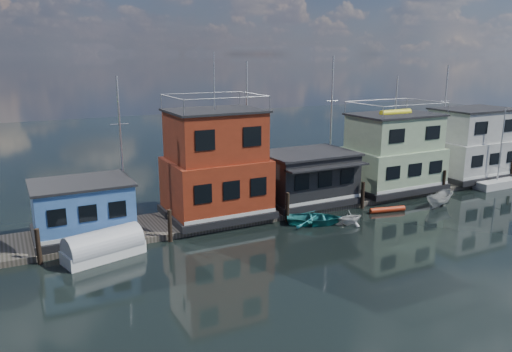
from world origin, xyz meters
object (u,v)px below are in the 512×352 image
dinghy_white (350,217)px  houseboat_dark (307,177)px  houseboat_blue (83,209)px  motorboat (440,199)px  tarp_runabout (104,247)px  houseboat_white (472,144)px  red_kayak (387,210)px  houseboat_green (393,153)px  houseboat_red (216,166)px  day_sailer (497,183)px  dinghy_teal (315,218)px

dinghy_white → houseboat_dark: bearing=3.5°
houseboat_blue → motorboat: bearing=-11.1°
tarp_runabout → motorboat: tarp_runabout is taller
houseboat_white → red_kayak: (-14.36, -4.49, -3.32)m
houseboat_blue → houseboat_green: 26.53m
motorboat → houseboat_red: bearing=60.9°
houseboat_blue → houseboat_white: size_ratio=0.76×
houseboat_white → day_sailer: bearing=-93.3°
houseboat_white → motorboat: 11.31m
red_kayak → dinghy_white: dinghy_white is taller
day_sailer → dinghy_white: size_ratio=3.55×
red_kayak → houseboat_red: bearing=172.6°
houseboat_blue → houseboat_dark: 17.50m
red_kayak → motorboat: bearing=3.0°
tarp_runabout → motorboat: (26.37, -1.65, -0.11)m
houseboat_blue → houseboat_green: houseboat_green is taller
dinghy_white → dinghy_teal: bearing=61.8°
houseboat_dark → houseboat_white: houseboat_white is taller
houseboat_blue → motorboat: size_ratio=2.02×
houseboat_green → dinghy_teal: 12.18m
dinghy_white → houseboat_white: bearing=-72.7°
dinghy_white → dinghy_teal: dinghy_white is taller
houseboat_red → dinghy_white: 10.49m
motorboat → houseboat_green: bearing=-7.7°
dinghy_white → dinghy_teal: 2.56m
day_sailer → dinghy_white: (-18.58, -2.07, 0.12)m
houseboat_dark → houseboat_green: (9.00, 0.02, 1.13)m
tarp_runabout → red_kayak: bearing=-16.8°
tarp_runabout → red_kayak: size_ratio=1.73×
tarp_runabout → dinghy_white: bearing=-20.6°
houseboat_green → houseboat_white: size_ratio=1.00×
houseboat_white → red_kayak: size_ratio=2.86×
houseboat_white → tarp_runabout: bearing=-174.3°
red_kayak → dinghy_white: (-4.42, -0.96, 0.33)m
houseboat_blue → houseboat_green: bearing=0.0°
dinghy_white → motorboat: 9.20m
tarp_runabout → motorboat: 26.42m
houseboat_green → houseboat_white: (10.00, -0.00, -0.01)m
houseboat_dark → houseboat_green: 9.07m
houseboat_red → houseboat_dark: 8.18m
motorboat → red_kayak: bearing=68.5°
houseboat_white → dinghy_white: bearing=-163.8°
houseboat_red → houseboat_green: bearing=0.0°
red_kayak → houseboat_dark: bearing=148.2°
tarp_runabout → red_kayak: tarp_runabout is taller
red_kayak → houseboat_white: bearing=29.5°
houseboat_red → day_sailer: 27.27m
houseboat_blue → dinghy_white: bearing=-17.1°
houseboat_dark → dinghy_teal: size_ratio=1.79×
tarp_runabout → dinghy_teal: size_ratio=1.23×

